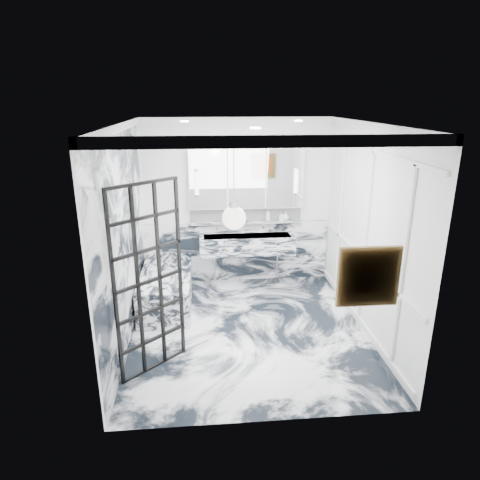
{
  "coord_description": "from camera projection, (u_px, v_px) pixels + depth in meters",
  "views": [
    {
      "loc": [
        -0.59,
        -5.26,
        3.08
      ],
      "look_at": [
        -0.07,
        0.5,
        1.16
      ],
      "focal_mm": 32.0,
      "sensor_mm": 36.0,
      "label": 1
    }
  ],
  "objects": [
    {
      "name": "wall_left",
      "position": [
        123.0,
        238.0,
        5.42
      ],
      "size": [
        0.0,
        3.6,
        3.6
      ],
      "primitive_type": "plane",
      "rotation": [
        1.57,
        0.0,
        1.57
      ],
      "color": "white",
      "rests_on": "floor"
    },
    {
      "name": "amber_bottle",
      "position": [
        269.0,
        218.0,
        7.3
      ],
      "size": [
        0.04,
        0.04,
        0.1
      ],
      "primitive_type": "cylinder",
      "color": "#8C5919",
      "rests_on": "ledge"
    },
    {
      "name": "wall_right",
      "position": [
        368.0,
        231.0,
        5.69
      ],
      "size": [
        0.0,
        3.6,
        3.6
      ],
      "primitive_type": "plane",
      "rotation": [
        1.57,
        0.0,
        -1.57
      ],
      "color": "white",
      "rests_on": "floor"
    },
    {
      "name": "panel_molding",
      "position": [
        366.0,
        238.0,
        5.72
      ],
      "size": [
        0.03,
        3.4,
        2.3
      ],
      "primitive_type": "cube",
      "color": "white",
      "rests_on": "floor"
    },
    {
      "name": "bathtub",
      "position": [
        167.0,
        288.0,
        6.65
      ],
      "size": [
        0.75,
        1.65,
        0.55
      ],
      "primitive_type": "cube",
      "color": "silver",
      "rests_on": "floor"
    },
    {
      "name": "soap_bottle_a",
      "position": [
        268.0,
        215.0,
        7.28
      ],
      "size": [
        0.09,
        0.09,
        0.21
      ],
      "primitive_type": "imported",
      "rotation": [
        0.0,
        0.0,
        -0.13
      ],
      "color": "#8C5919",
      "rests_on": "ledge"
    },
    {
      "name": "subway_tile",
      "position": [
        246.0,
        214.0,
        7.31
      ],
      "size": [
        1.9,
        0.03,
        0.23
      ],
      "primitive_type": "cube",
      "color": "white",
      "rests_on": "wall_back"
    },
    {
      "name": "soap_bottle_c",
      "position": [
        286.0,
        216.0,
        7.31
      ],
      "size": [
        0.12,
        0.12,
        0.15
      ],
      "primitive_type": "imported",
      "rotation": [
        0.0,
        0.0,
        -0.03
      ],
      "color": "silver",
      "rests_on": "ledge"
    },
    {
      "name": "marble_clad_left",
      "position": [
        125.0,
        242.0,
        5.44
      ],
      "size": [
        0.02,
        3.56,
        2.68
      ],
      "primitive_type": "cube",
      "color": "white",
      "rests_on": "floor"
    },
    {
      "name": "pendant_light",
      "position": [
        234.0,
        218.0,
        4.25
      ],
      "size": [
        0.24,
        0.24,
        0.24
      ],
      "primitive_type": "sphere",
      "color": "white",
      "rests_on": "ceiling"
    },
    {
      "name": "trough_sink",
      "position": [
        247.0,
        244.0,
        7.25
      ],
      "size": [
        1.6,
        0.45,
        0.3
      ],
      "primitive_type": "cube",
      "color": "silver",
      "rests_on": "wall_back"
    },
    {
      "name": "flower_vase",
      "position": [
        177.0,
        282.0,
        6.04
      ],
      "size": [
        0.09,
        0.09,
        0.12
      ],
      "primitive_type": "cylinder",
      "color": "silver",
      "rests_on": "bathtub"
    },
    {
      "name": "wall_back",
      "position": [
        237.0,
        202.0,
        7.26
      ],
      "size": [
        3.6,
        0.0,
        3.6
      ],
      "primitive_type": "plane",
      "rotation": [
        1.57,
        0.0,
        0.0
      ],
      "color": "white",
      "rests_on": "floor"
    },
    {
      "name": "face_pot",
      "position": [
        237.0,
        217.0,
        7.24
      ],
      "size": [
        0.15,
        0.15,
        0.15
      ],
      "primitive_type": "sphere",
      "color": "white",
      "rests_on": "ledge"
    },
    {
      "name": "crittall_door",
      "position": [
        149.0,
        281.0,
        4.82
      ],
      "size": [
        0.69,
        0.61,
        2.24
      ],
      "primitive_type": null,
      "rotation": [
        0.0,
        0.0,
        0.72
      ],
      "color": "black",
      "rests_on": "floor"
    },
    {
      "name": "floor",
      "position": [
        248.0,
        329.0,
        6.0
      ],
      "size": [
        3.6,
        3.6,
        0.0
      ],
      "primitive_type": "plane",
      "color": "white",
      "rests_on": "ground"
    },
    {
      "name": "artwork",
      "position": [
        369.0,
        277.0,
        3.93
      ],
      "size": [
        0.48,
        0.05,
        0.48
      ],
      "primitive_type": "cube",
      "color": "#B74612",
      "rests_on": "wall_front"
    },
    {
      "name": "mirror_cabinet",
      "position": [
        246.0,
        179.0,
        7.06
      ],
      "size": [
        1.9,
        0.16,
        1.0
      ],
      "primitive_type": "cube",
      "color": "white",
      "rests_on": "wall_back"
    },
    {
      "name": "marble_clad_back",
      "position": [
        237.0,
        251.0,
        7.51
      ],
      "size": [
        3.18,
        0.05,
        1.05
      ],
      "primitive_type": "cube",
      "color": "white",
      "rests_on": "floor"
    },
    {
      "name": "soap_bottle_b",
      "position": [
        282.0,
        216.0,
        7.31
      ],
      "size": [
        0.09,
        0.09,
        0.15
      ],
      "primitive_type": "imported",
      "rotation": [
        0.0,
        0.0,
        -0.42
      ],
      "color": "#4C4C51",
      "rests_on": "ledge"
    },
    {
      "name": "wall_front",
      "position": [
        270.0,
        295.0,
        3.85
      ],
      "size": [
        3.6,
        0.0,
        3.6
      ],
      "primitive_type": "plane",
      "rotation": [
        -1.57,
        0.0,
        0.0
      ],
      "color": "white",
      "rests_on": "floor"
    },
    {
      "name": "sconce_right",
      "position": [
        296.0,
        181.0,
        7.06
      ],
      "size": [
        0.07,
        0.07,
        0.4
      ],
      "primitive_type": "cylinder",
      "color": "white",
      "rests_on": "mirror_cabinet"
    },
    {
      "name": "sconce_left",
      "position": [
        197.0,
        183.0,
        6.92
      ],
      "size": [
        0.07,
        0.07,
        0.4
      ],
      "primitive_type": "cylinder",
      "color": "white",
      "rests_on": "mirror_cabinet"
    },
    {
      "name": "ceiling",
      "position": [
        249.0,
        123.0,
        5.11
      ],
      "size": [
        3.6,
        3.6,
        0.0
      ],
      "primitive_type": "plane",
      "rotation": [
        3.14,
        0.0,
        0.0
      ],
      "color": "white",
      "rests_on": "wall_back"
    },
    {
      "name": "ledge",
      "position": [
        246.0,
        222.0,
        7.3
      ],
      "size": [
        1.9,
        0.14,
        0.04
      ],
      "primitive_type": "cube",
      "color": "silver",
      "rests_on": "wall_back"
    }
  ]
}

